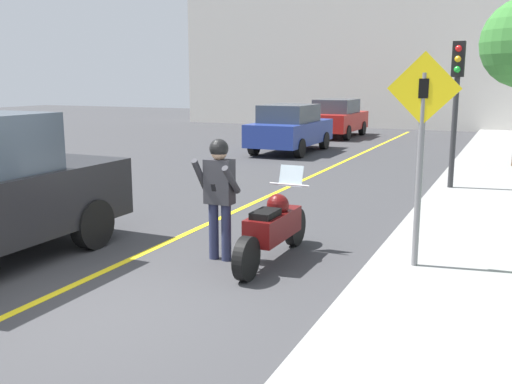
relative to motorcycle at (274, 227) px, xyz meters
The scene contains 9 objects.
ground_plane 2.72m from the motorcycle, 118.62° to the right, with size 80.00×80.00×0.00m, color #38383A.
road_center_line 4.14m from the motorcycle, 117.24° to the left, with size 0.12×36.00×0.01m.
building_backdrop 24.07m from the motorcycle, 93.10° to the left, with size 28.00×1.20×9.48m.
motorcycle is the anchor object (origin of this frame).
person_biker 0.95m from the motorcycle, 159.58° to the right, with size 0.59×0.47×1.72m.
crossing_sign 2.31m from the motorcycle, ahead, with size 0.91×0.08×2.74m.
traffic_light 6.73m from the motorcycle, 74.61° to the left, with size 0.26×0.30×3.21m.
parked_car_blue 12.42m from the motorcycle, 110.19° to the left, with size 1.88×4.20×1.68m.
parked_car_red 18.27m from the motorcycle, 103.93° to the left, with size 1.88×4.20×1.68m.
Camera 1 is at (4.28, -4.79, 2.52)m, focal length 40.00 mm.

